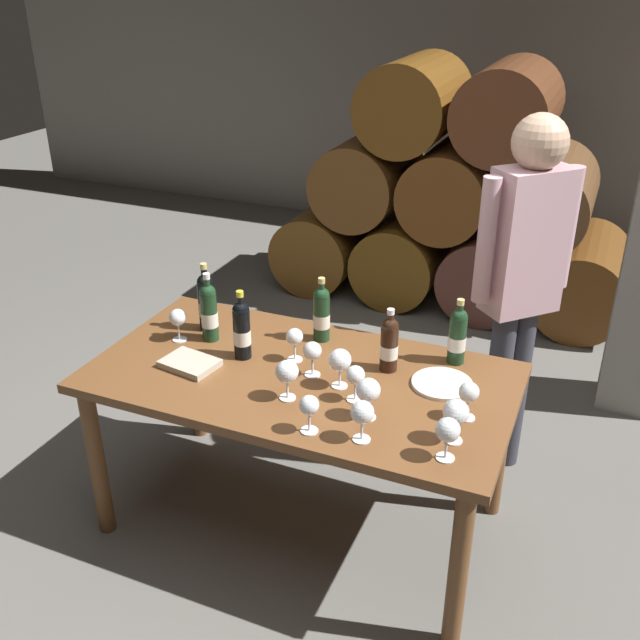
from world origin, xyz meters
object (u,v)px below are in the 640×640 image
object	(u,v)px
wine_glass_0	(178,319)
wine_glass_4	(340,361)
wine_bottle_4	(322,313)
sommelier_presenting	(523,270)
wine_glass_11	(312,352)
wine_glass_3	(309,407)
wine_glass_1	(295,338)
wine_glass_10	(287,372)
dining_table	(301,393)
wine_glass_7	(355,376)
tasting_notebook	(190,363)
serving_plate	(442,384)
wine_bottle_3	(206,301)
wine_bottle_5	(209,312)
wine_glass_9	(362,413)
wine_bottle_1	(389,344)
wine_bottle_2	(457,335)
wine_bottle_0	(242,329)
wine_glass_8	(469,393)
wine_glass_6	(368,391)
wine_glass_5	(456,413)
wine_glass_2	(448,431)

from	to	relation	value
wine_glass_0	wine_glass_4	xyz separation A→B (m)	(0.79, -0.08, 0.01)
wine_bottle_4	sommelier_presenting	world-z (taller)	sommelier_presenting
wine_glass_11	wine_glass_3	bearing A→B (deg)	-68.15
wine_glass_1	wine_glass_10	xyz separation A→B (m)	(0.10, -0.28, 0.01)
dining_table	wine_glass_7	bearing A→B (deg)	-19.76
wine_bottle_4	tasting_notebook	bearing A→B (deg)	-133.48
serving_plate	tasting_notebook	bearing A→B (deg)	-165.28
wine_glass_1	wine_glass_10	distance (m)	0.29
wine_bottle_3	wine_bottle_5	size ratio (longest dim) A/B	1.01
wine_bottle_4	sommelier_presenting	xyz separation A→B (m)	(0.76, 0.45, 0.16)
wine_glass_0	wine_glass_9	distance (m)	1.06
wine_bottle_1	wine_glass_0	bearing A→B (deg)	-172.80
wine_glass_0	wine_glass_1	world-z (taller)	wine_glass_0
sommelier_presenting	wine_bottle_2	bearing A→B (deg)	-113.20
wine_bottle_0	wine_glass_10	world-z (taller)	wine_bottle_0
wine_glass_1	wine_glass_7	bearing A→B (deg)	-29.25
wine_bottle_0	wine_glass_10	xyz separation A→B (m)	(0.31, -0.22, -0.02)
wine_glass_9	wine_glass_3	bearing A→B (deg)	-172.66
wine_bottle_0	wine_bottle_4	bearing A→B (deg)	48.26
wine_bottle_0	sommelier_presenting	bearing A→B (deg)	35.48
wine_bottle_0	wine_glass_8	world-z (taller)	wine_bottle_0
wine_glass_6	serving_plate	world-z (taller)	wine_glass_6
wine_bottle_5	sommelier_presenting	xyz separation A→B (m)	(1.21, 0.63, 0.15)
wine_glass_7	wine_bottle_1	bearing A→B (deg)	80.49
wine_bottle_5	wine_glass_3	distance (m)	0.82
wine_glass_6	wine_glass_10	world-z (taller)	same
dining_table	wine_glass_0	bearing A→B (deg)	174.91
wine_bottle_3	wine_glass_5	size ratio (longest dim) A/B	1.92
wine_glass_10	wine_bottle_5	bearing A→B (deg)	149.63
wine_glass_7	wine_glass_9	world-z (taller)	wine_glass_9
wine_glass_9	wine_glass_10	world-z (taller)	wine_glass_10
wine_bottle_0	wine_glass_2	world-z (taller)	wine_bottle_0
wine_glass_1	sommelier_presenting	size ratio (longest dim) A/B	0.09
wine_glass_8	wine_bottle_4	bearing A→B (deg)	153.80
wine_glass_9	wine_bottle_2	bearing A→B (deg)	75.43
serving_plate	wine_bottle_0	bearing A→B (deg)	-172.81
wine_glass_9	wine_bottle_3	bearing A→B (deg)	150.57
wine_bottle_5	wine_glass_5	size ratio (longest dim) A/B	1.90
wine_bottle_3	wine_glass_6	xyz separation A→B (m)	(0.90, -0.39, -0.02)
dining_table	sommelier_presenting	xyz separation A→B (m)	(0.73, 0.75, 0.37)
wine_glass_5	serving_plate	xyz separation A→B (m)	(-0.13, 0.34, -0.11)
wine_bottle_1	wine_glass_8	distance (m)	0.43
wine_glass_7	wine_glass_10	size ratio (longest dim) A/B	0.91
wine_bottle_1	wine_glass_2	size ratio (longest dim) A/B	1.72
wine_bottle_1	wine_glass_10	xyz separation A→B (m)	(-0.28, -0.36, -0.01)
serving_plate	sommelier_presenting	distance (m)	0.70
wine_glass_5	wine_glass_10	bearing A→B (deg)	178.05
wine_bottle_0	wine_glass_0	xyz separation A→B (m)	(-0.33, 0.02, -0.02)
wine_glass_3	wine_glass_7	distance (m)	0.26
wine_glass_4	wine_glass_7	bearing A→B (deg)	-37.46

